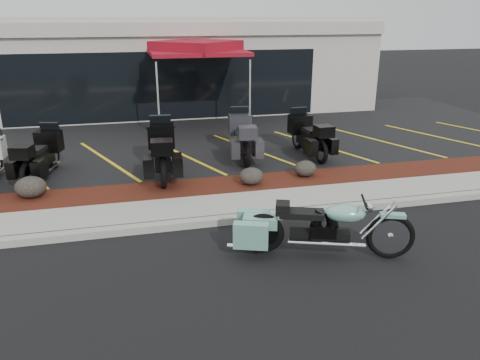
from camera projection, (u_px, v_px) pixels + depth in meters
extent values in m
plane|color=black|center=(221.00, 244.00, 8.87)|extent=(90.00, 90.00, 0.00)
cube|color=gray|center=(212.00, 221.00, 9.67)|extent=(24.00, 0.25, 0.15)
cube|color=gray|center=(206.00, 208.00, 10.31)|extent=(24.00, 1.20, 0.15)
cube|color=black|center=(198.00, 189.00, 11.41)|extent=(24.00, 1.20, 0.16)
cube|color=black|center=(174.00, 137.00, 16.36)|extent=(26.00, 9.60, 0.15)
cube|color=#A09A90|center=(157.00, 63.00, 21.48)|extent=(18.00, 8.00, 4.00)
cube|color=black|center=(166.00, 86.00, 18.00)|extent=(12.00, 0.06, 2.60)
cube|color=#A09A90|center=(163.00, 29.00, 17.27)|extent=(18.00, 0.30, 0.50)
ellipsoid|color=black|center=(31.00, 187.00, 10.63)|extent=(0.70, 0.58, 0.49)
ellipsoid|color=black|center=(251.00, 176.00, 11.45)|extent=(0.60, 0.50, 0.42)
ellipsoid|color=black|center=(305.00, 168.00, 12.04)|extent=(0.58, 0.48, 0.41)
cone|color=#EA3C07|center=(156.00, 135.00, 15.24)|extent=(0.36, 0.36, 0.51)
cylinder|color=silver|center=(179.00, 103.00, 14.99)|extent=(0.06, 0.06, 2.54)
cylinder|color=silver|center=(257.00, 94.00, 16.64)|extent=(0.06, 0.06, 2.54)
cylinder|color=silver|center=(141.00, 91.00, 17.41)|extent=(0.06, 0.06, 2.54)
cylinder|color=silver|center=(212.00, 84.00, 19.05)|extent=(0.06, 0.06, 2.54)
cube|color=maroon|center=(197.00, 52.00, 16.54)|extent=(4.27, 4.27, 0.13)
cube|color=maroon|center=(197.00, 46.00, 16.48)|extent=(3.22, 3.22, 0.39)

